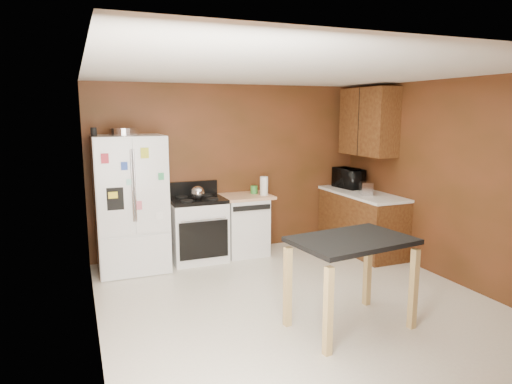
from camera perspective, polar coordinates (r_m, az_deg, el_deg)
floor at (r=5.22m, az=5.38°, el=-13.76°), size 4.50×4.50×0.00m
ceiling at (r=4.80m, az=5.89°, el=14.74°), size 4.50×4.50×0.00m
wall_back at (r=6.91m, az=-3.00°, el=2.92°), size 4.20×0.00×4.20m
wall_front at (r=3.09m, az=25.32°, el=-6.95°), size 4.20×0.00×4.20m
wall_left at (r=4.32m, az=-19.94°, el=-1.94°), size 0.00×4.50×4.50m
wall_right at (r=6.10m, az=23.42°, el=1.17°), size 0.00×4.50×4.50m
roasting_pan at (r=6.10m, az=-16.17°, el=7.25°), size 0.38×0.38×0.10m
pen_cup at (r=5.98m, az=-19.63°, el=7.08°), size 0.07×0.07×0.11m
kettle at (r=6.36m, az=-7.29°, el=-0.08°), size 0.19×0.19×0.19m
paper_towel at (r=6.69m, az=1.00°, el=0.77°), size 0.16×0.16×0.27m
green_canister at (r=6.83m, az=-0.24°, el=0.30°), size 0.12×0.12×0.12m
toaster at (r=6.87m, az=13.57°, el=0.46°), size 0.25×0.30×0.19m
microwave at (r=7.42m, az=11.51°, el=1.61°), size 0.41×0.55×0.28m
refrigerator at (r=6.25m, az=-15.36°, el=-1.42°), size 0.90×0.80×1.80m
gas_range at (r=6.57m, az=-7.32°, el=-4.52°), size 0.76×0.68×1.10m
dishwasher at (r=6.80m, az=-1.47°, el=-4.02°), size 0.78×0.63×0.89m
right_cabinets at (r=7.11m, az=13.27°, el=0.08°), size 0.63×1.58×2.45m
island at (r=4.52m, az=11.85°, el=-7.47°), size 1.21×0.89×0.91m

